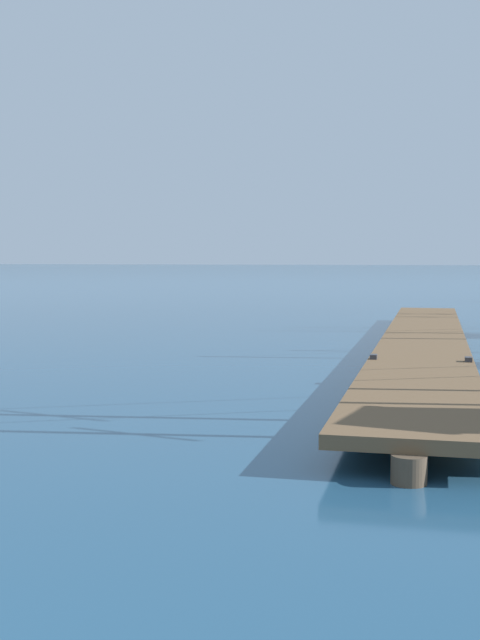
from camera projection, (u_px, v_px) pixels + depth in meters
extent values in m
cube|color=brown|center=(424.00, 341.00, 18.25)|extent=(2.10, 20.94, 0.16)
cylinder|color=#4C3D2D|center=(409.00, 469.00, 8.12)|extent=(0.36, 0.36, 0.29)
cylinder|color=#4C3D2D|center=(419.00, 387.00, 13.20)|extent=(0.36, 0.36, 0.29)
cylinder|color=#4C3D2D|center=(423.00, 351.00, 18.27)|extent=(0.36, 0.36, 0.29)
cylinder|color=#4C3D2D|center=(426.00, 330.00, 23.34)|extent=(0.36, 0.36, 0.29)
cylinder|color=#4C3D2D|center=(428.00, 317.00, 28.41)|extent=(0.36, 0.36, 0.29)
cube|color=#333338|center=(374.00, 357.00, 14.37)|extent=(0.12, 0.20, 0.08)
cube|color=#333338|center=(468.00, 359.00, 14.00)|extent=(0.12, 0.20, 0.08)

